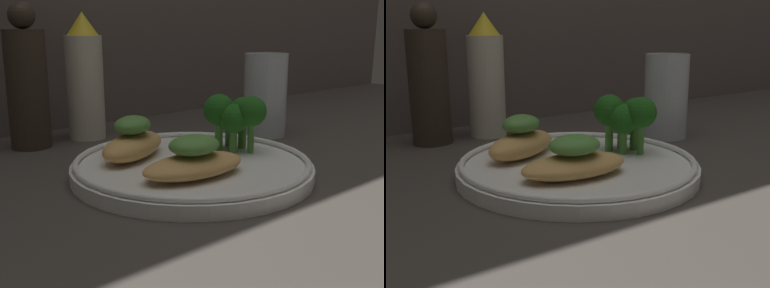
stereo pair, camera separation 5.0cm
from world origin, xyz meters
The scene contains 8 objects.
ground_plane centered at (0.00, 0.00, -0.50)cm, with size 180.00×180.00×1.00cm, color #3D3833.
plate centered at (0.00, 0.00, 0.99)cm, with size 25.45×25.45×2.00cm.
grilled_meat_front centered at (-3.05, -3.85, 2.98)cm, with size 11.35×6.38×4.08cm.
grilled_meat_middle centered at (-3.84, 5.35, 3.25)cm, with size 11.15×8.91×4.69cm.
broccoli_bunch centered at (6.88, 0.58, 5.67)cm, with size 6.17×6.84×6.57cm.
sauce_bottle centered at (0.40, 22.67, 8.26)cm, with size 5.05×5.05×17.26cm.
pepper_grinder centered at (-8.14, 22.67, 8.30)cm, with size 5.14×5.14×18.36cm.
drinking_glass centered at (20.29, 7.73, 5.83)cm, with size 6.10×6.10×11.66cm.
Camera 2 is at (-27.80, -40.31, 15.67)cm, focal length 45.00 mm.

